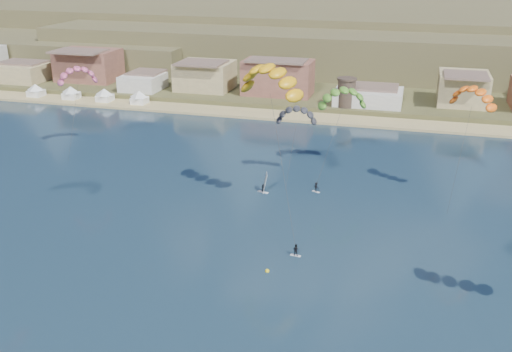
# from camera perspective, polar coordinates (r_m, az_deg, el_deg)

# --- Properties ---
(ground) EXTENTS (2400.00, 2400.00, 0.00)m
(ground) POSITION_cam_1_polar(r_m,az_deg,el_deg) (76.18, -6.65, -15.58)
(ground) COLOR black
(ground) RESTS_ON ground
(beach) EXTENTS (2200.00, 12.00, 0.90)m
(beach) POSITION_cam_1_polar(r_m,az_deg,el_deg) (170.07, 6.66, 5.62)
(beach) COLOR tan
(beach) RESTS_ON ground
(foothills) EXTENTS (940.00, 210.00, 18.00)m
(foothills) POSITION_cam_1_polar(r_m,az_deg,el_deg) (290.91, 15.32, 13.27)
(foothills) COLOR brown
(foothills) RESTS_ON ground
(town) EXTENTS (400.00, 24.00, 12.00)m
(town) POSITION_cam_1_polar(r_m,az_deg,el_deg) (193.05, -4.43, 9.93)
(town) COLOR silver
(town) RESTS_ON ground
(watchtower) EXTENTS (5.82, 5.82, 8.60)m
(watchtower) POSITION_cam_1_polar(r_m,az_deg,el_deg) (175.64, 8.79, 8.08)
(watchtower) COLOR #47382D
(watchtower) RESTS_ON ground
(beach_tents) EXTENTS (43.40, 6.40, 5.00)m
(beach_tents) POSITION_cam_1_polar(r_m,az_deg,el_deg) (195.29, -16.18, 8.01)
(beach_tents) COLOR white
(beach_tents) RESTS_ON ground
(kitesurfer_yellow) EXTENTS (16.46, 22.33, 30.83)m
(kitesurfer_yellow) POSITION_cam_1_polar(r_m,az_deg,el_deg) (102.34, 1.43, 9.76)
(kitesurfer_yellow) COLOR silver
(kitesurfer_yellow) RESTS_ON ground
(kitesurfer_green) EXTENTS (11.76, 19.49, 21.67)m
(kitesurfer_green) POSITION_cam_1_polar(r_m,az_deg,el_deg) (126.56, 8.46, 7.79)
(kitesurfer_green) COLOR silver
(kitesurfer_green) RESTS_ON ground
(distant_kite_pink) EXTENTS (9.42, 9.12, 22.09)m
(distant_kite_pink) POSITION_cam_1_polar(r_m,az_deg,el_deg) (142.43, -17.04, 9.65)
(distant_kite_pink) COLOR #262626
(distant_kite_pink) RESTS_ON ground
(distant_kite_dark) EXTENTS (9.21, 6.35, 17.49)m
(distant_kite_dark) POSITION_cam_1_polar(r_m,az_deg,el_deg) (120.56, 3.97, 6.25)
(distant_kite_dark) COLOR #262626
(distant_kite_dark) RESTS_ON ground
(distant_kite_orange) EXTENTS (9.70, 8.37, 23.91)m
(distant_kite_orange) POSITION_cam_1_polar(r_m,az_deg,el_deg) (114.27, 20.44, 7.58)
(distant_kite_orange) COLOR #262626
(distant_kite_orange) RESTS_ON ground
(windsurfer) EXTENTS (2.34, 2.58, 4.00)m
(windsurfer) POSITION_cam_1_polar(r_m,az_deg,el_deg) (116.85, 0.76, -1.03)
(windsurfer) COLOR silver
(windsurfer) RESTS_ON ground
(buoy) EXTENTS (0.66, 0.66, 0.66)m
(buoy) POSITION_cam_1_polar(r_m,az_deg,el_deg) (89.50, 1.11, -9.24)
(buoy) COLOR yellow
(buoy) RESTS_ON ground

